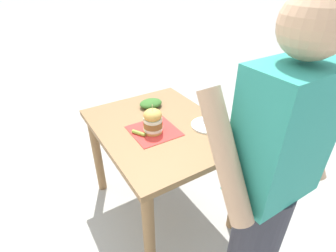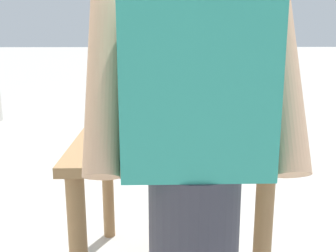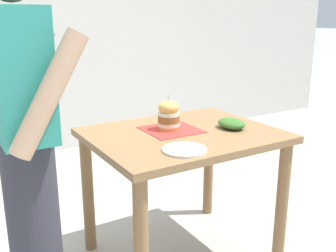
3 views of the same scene
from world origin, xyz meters
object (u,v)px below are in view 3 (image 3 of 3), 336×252
at_px(patio_table, 183,155).
at_px(side_plate_with_forks, 184,150).
at_px(diner_across_table, 27,142).
at_px(side_salad, 231,124).
at_px(sandwich, 169,115).
at_px(pickle_spear, 163,123).

xyz_separation_m(patio_table, side_plate_with_forks, (-0.27, 0.17, 0.14)).
relative_size(patio_table, diner_across_table, 0.61).
distance_m(side_salad, diner_across_table, 1.14).
xyz_separation_m(patio_table, diner_across_table, (-0.05, 0.86, 0.24)).
xyz_separation_m(side_plate_with_forks, diner_across_table, (0.23, 0.68, 0.09)).
bearing_deg(diner_across_table, patio_table, -86.98).
distance_m(sandwich, side_plate_with_forks, 0.38).
relative_size(patio_table, sandwich, 5.13).
distance_m(pickle_spear, diner_across_table, 0.86).
bearing_deg(diner_across_table, side_plate_with_forks, -108.32).
distance_m(sandwich, side_salad, 0.37).
bearing_deg(diner_across_table, side_salad, -91.81).
bearing_deg(sandwich, side_salad, -116.30).
bearing_deg(side_plate_with_forks, diner_across_table, 71.68).
bearing_deg(side_salad, diner_across_table, 88.19).
height_order(patio_table, pickle_spear, pickle_spear).
bearing_deg(sandwich, pickle_spear, -11.18).
relative_size(patio_table, side_plate_with_forks, 4.71).
relative_size(side_plate_with_forks, diner_across_table, 0.13).
height_order(patio_table, side_salad, side_salad).
bearing_deg(side_salad, side_plate_with_forks, 112.79).
height_order(pickle_spear, side_plate_with_forks, pickle_spear).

